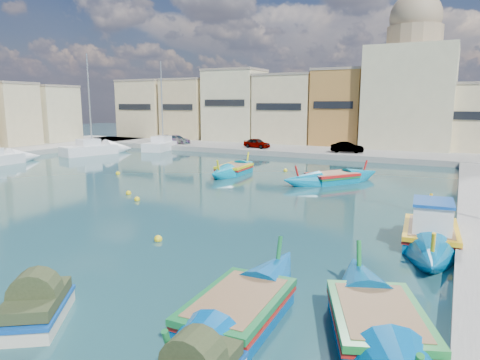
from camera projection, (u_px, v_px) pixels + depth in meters
The scene contains 15 objects.
ground at pixel (123, 217), 23.02m from camera, with size 160.00×160.00×0.00m, color #153A41.
north_quay at pixel (310, 152), 50.98m from camera, with size 80.00×8.00×0.60m, color gray.
north_townhouses at pixel (380, 111), 53.58m from camera, with size 83.20×7.87×10.19m.
church_block at pixel (411, 83), 52.04m from camera, with size 10.00×10.00×19.10m.
parked_cars at pixel (245, 143), 53.04m from camera, with size 26.90×2.14×1.18m.
luzzu_turquoise_cabin at pixel (430, 235), 18.63m from camera, with size 2.82×9.90×3.14m.
luzzu_cyan_mid at pixel (332, 179), 32.85m from camera, with size 7.17×8.69×2.72m.
luzzu_green at pixel (234, 170), 37.08m from camera, with size 2.58×8.60×2.68m.
luzzu_blue_south at pixel (238, 313), 11.99m from camera, with size 2.44×9.39×2.69m.
luzzu_cyan_south at pixel (378, 327), 11.18m from camera, with size 5.28×9.07×2.76m.
tender_near at pixel (37, 309), 11.96m from camera, with size 2.71×3.03×1.32m.
yacht_north at pixel (168, 145), 57.28m from camera, with size 4.38×9.42×12.13m.
yacht_midnorth at pixel (104, 149), 51.60m from camera, with size 5.07×9.21×12.51m.
yacht_mid at pixel (7, 159), 43.25m from camera, with size 2.50×9.00×11.32m.
mooring_buoys at pixel (196, 197), 27.61m from camera, with size 25.55×21.26×0.36m.
Camera 1 is at (15.78, -16.95, 6.09)m, focal length 32.00 mm.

